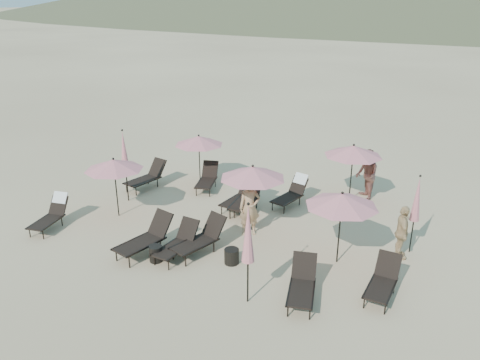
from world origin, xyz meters
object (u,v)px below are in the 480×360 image
at_px(umbrella_open_1, 253,173).
at_px(side_table_0, 156,254).
at_px(lounger_1, 146,237).
at_px(beachgoer_a, 250,207).
at_px(lounger_5, 383,281).
at_px(lounger_9, 246,197).
at_px(lounger_0, 51,214).
at_px(beachgoer_c, 402,232).
at_px(side_table_1, 232,256).
at_px(umbrella_open_4, 353,151).
at_px(umbrella_closed_1, 417,199).
at_px(lounger_7, 207,178).
at_px(umbrella_open_0, 114,165).
at_px(umbrella_closed_0, 248,234).
at_px(umbrella_closed_2, 124,152).
at_px(beachgoer_b, 367,175).
at_px(lounger_10, 292,192).
at_px(lounger_2, 178,242).
at_px(lounger_6, 147,176).
at_px(umbrella_open_2, 342,200).
at_px(umbrella_open_3, 199,140).
at_px(lounger_3, 201,238).
at_px(lounger_4, 302,284).
at_px(lounger_8, 242,194).

xyz_separation_m(umbrella_open_1, side_table_0, (-1.66, -2.87, -1.70)).
xyz_separation_m(lounger_1, beachgoer_a, (2.21, 2.31, 0.41)).
bearing_deg(lounger_5, lounger_9, 151.98).
xyz_separation_m(lounger_0, beachgoer_c, (10.31, 2.71, 0.32)).
height_order(side_table_0, side_table_1, side_table_0).
xyz_separation_m(umbrella_open_4, umbrella_closed_1, (2.39, -2.85, -0.27)).
height_order(lounger_7, umbrella_open_0, umbrella_open_0).
height_order(umbrella_closed_0, umbrella_closed_2, umbrella_closed_2).
xyz_separation_m(umbrella_open_1, umbrella_open_4, (2.28, 3.49, -0.01)).
bearing_deg(umbrella_closed_2, lounger_0, -107.68).
height_order(umbrella_open_1, side_table_0, umbrella_open_1).
relative_size(side_table_1, beachgoer_b, 0.23).
bearing_deg(lounger_10, beachgoer_a, -85.28).
distance_m(lounger_2, lounger_6, 5.48).
bearing_deg(side_table_1, umbrella_open_2, 26.39).
bearing_deg(umbrella_closed_1, side_table_0, -151.02).
bearing_deg(lounger_1, lounger_2, 27.68).
distance_m(umbrella_open_3, side_table_1, 6.30).
height_order(umbrella_open_0, umbrella_open_3, umbrella_open_0).
height_order(lounger_2, umbrella_closed_1, umbrella_closed_1).
distance_m(lounger_1, lounger_7, 5.06).
bearing_deg(lounger_3, side_table_0, -114.49).
distance_m(lounger_5, lounger_9, 5.97).
height_order(lounger_7, umbrella_closed_1, umbrella_closed_1).
xyz_separation_m(lounger_2, side_table_0, (-0.40, -0.51, -0.19)).
bearing_deg(umbrella_open_3, lounger_1, -76.74).
distance_m(lounger_10, umbrella_open_0, 6.14).
height_order(lounger_10, side_table_1, lounger_10).
distance_m(side_table_0, side_table_1, 2.11).
height_order(umbrella_closed_1, beachgoer_b, umbrella_closed_1).
xyz_separation_m(lounger_3, lounger_9, (-0.00, 3.19, 0.02)).
xyz_separation_m(umbrella_open_1, umbrella_open_3, (-3.44, 2.74, -0.14)).
bearing_deg(lounger_4, lounger_3, 151.26).
bearing_deg(lounger_6, lounger_8, 11.04).
height_order(lounger_4, lounger_7, lounger_7).
height_order(lounger_4, umbrella_open_1, umbrella_open_1).
distance_m(umbrella_open_4, umbrella_closed_0, 7.04).
bearing_deg(lounger_6, lounger_10, 21.11).
xyz_separation_m(lounger_8, side_table_1, (1.31, -3.52, -0.29)).
bearing_deg(beachgoer_a, lounger_3, -149.82).
relative_size(lounger_2, side_table_1, 3.77).
bearing_deg(side_table_0, beachgoer_c, 26.71).
height_order(lounger_0, umbrella_open_2, umbrella_open_2).
bearing_deg(lounger_8, umbrella_open_4, 40.08).
bearing_deg(beachgoer_a, lounger_4, -79.74).
distance_m(lounger_7, lounger_8, 2.16).
bearing_deg(lounger_0, umbrella_open_4, 26.70).
distance_m(lounger_4, side_table_0, 4.22).
bearing_deg(side_table_0, lounger_4, 0.18).
height_order(lounger_6, lounger_10, lounger_10).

